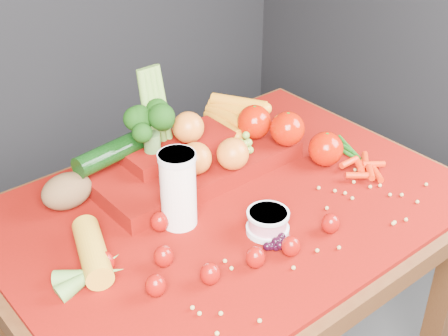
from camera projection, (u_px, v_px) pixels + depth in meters
table at (229, 240)px, 1.50m from camera, size 1.10×0.80×0.75m
red_cloth at (229, 206)px, 1.45m from camera, size 1.05×0.75×0.01m
milk_glass at (178, 187)px, 1.33m from camera, size 0.08×0.08×0.18m
yogurt_bowl at (268, 221)px, 1.34m from camera, size 0.09×0.09×0.05m
strawberry_scatter at (210, 251)px, 1.26m from camera, size 0.48×0.28×0.05m
dark_grape_cluster at (280, 245)px, 1.30m from camera, size 0.06×0.05×0.03m
soybean_scatter at (291, 244)px, 1.31m from camera, size 0.84×0.24×0.01m
corn_ear at (90, 267)px, 1.22m from camera, size 0.23×0.26×0.06m
potato at (67, 191)px, 1.42m from camera, size 0.12×0.09×0.08m
baby_carrot_pile at (367, 168)px, 1.54m from camera, size 0.18×0.17×0.03m
green_bean_pile at (346, 149)px, 1.65m from camera, size 0.14×0.12×0.01m
produce_mound at (207, 148)px, 1.54m from camera, size 0.61×0.36×0.27m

